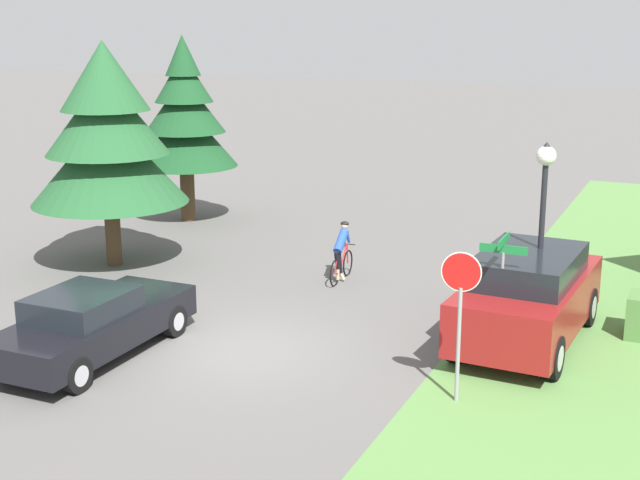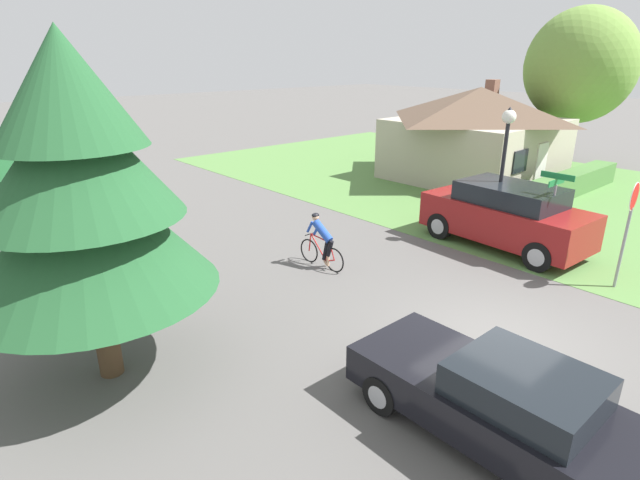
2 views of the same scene
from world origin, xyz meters
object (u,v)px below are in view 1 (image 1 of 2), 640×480
(conifer_tall_far, at_px, (185,117))
(stop_sign, at_px, (460,298))
(street_name_sign, at_px, (502,276))
(conifer_tall_near, at_px, (107,135))
(sedan_left_lane, at_px, (92,323))
(cyclist, at_px, (341,253))
(parked_suv_right, at_px, (528,297))
(street_lamp, at_px, (544,195))

(conifer_tall_far, bearing_deg, stop_sign, -40.45)
(street_name_sign, relative_size, conifer_tall_near, 0.43)
(sedan_left_lane, xyz_separation_m, conifer_tall_near, (-3.67, 5.59, 2.79))
(cyclist, bearing_deg, street_name_sign, -131.83)
(stop_sign, relative_size, conifer_tall_near, 0.46)
(conifer_tall_near, relative_size, conifer_tall_far, 1.00)
(parked_suv_right, distance_m, stop_sign, 3.50)
(cyclist, bearing_deg, conifer_tall_far, 56.37)
(sedan_left_lane, height_order, street_lamp, street_lamp)
(parked_suv_right, distance_m, conifer_tall_far, 14.13)
(cyclist, relative_size, stop_sign, 0.62)
(parked_suv_right, distance_m, conifer_tall_near, 11.57)
(cyclist, height_order, conifer_tall_far, conifer_tall_far)
(street_name_sign, xyz_separation_m, conifer_tall_near, (-10.97, 2.77, 1.72))
(conifer_tall_near, bearing_deg, sedan_left_lane, -56.70)
(cyclist, distance_m, conifer_tall_near, 6.80)
(stop_sign, relative_size, conifer_tall_far, 0.46)
(sedan_left_lane, distance_m, conifer_tall_far, 12.14)
(stop_sign, xyz_separation_m, street_lamp, (0.64, 3.71, 1.13))
(parked_suv_right, bearing_deg, conifer_tall_near, 86.02)
(parked_suv_right, bearing_deg, street_lamp, -16.43)
(cyclist, bearing_deg, street_lamp, -115.19)
(sedan_left_lane, height_order, parked_suv_right, parked_suv_right)
(street_name_sign, bearing_deg, conifer_tall_near, 165.84)
(street_lamp, relative_size, conifer_tall_far, 0.69)
(sedan_left_lane, xyz_separation_m, street_lamp, (7.67, 4.59, 2.33))
(sedan_left_lane, relative_size, stop_sign, 1.71)
(sedan_left_lane, relative_size, street_name_sign, 1.82)
(parked_suv_right, xyz_separation_m, street_lamp, (0.13, 0.37, 2.04))
(sedan_left_lane, bearing_deg, cyclist, -19.94)
(parked_suv_right, height_order, stop_sign, stop_sign)
(parked_suv_right, bearing_deg, street_name_sign, 173.24)
(conifer_tall_near, bearing_deg, street_lamp, -5.02)
(parked_suv_right, relative_size, street_name_sign, 1.94)
(street_lamp, xyz_separation_m, conifer_tall_near, (-11.34, 1.00, 0.47))
(cyclist, xyz_separation_m, street_lamp, (5.24, -2.11, 2.30))
(sedan_left_lane, height_order, cyclist, cyclist)
(parked_suv_right, distance_m, street_lamp, 2.08)
(parked_suv_right, xyz_separation_m, conifer_tall_near, (-11.21, 1.36, 2.51))
(sedan_left_lane, distance_m, stop_sign, 7.19)
(conifer_tall_near, bearing_deg, street_name_sign, -14.16)
(parked_suv_right, bearing_deg, sedan_left_lane, 122.20)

